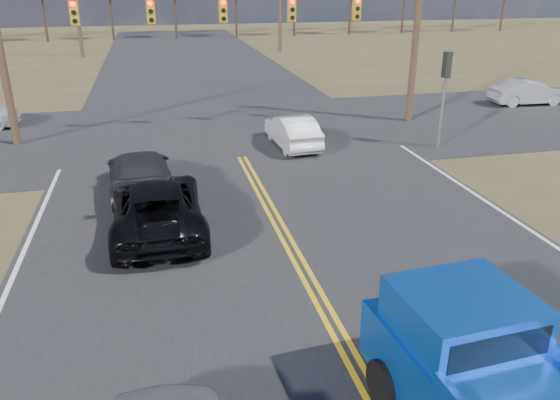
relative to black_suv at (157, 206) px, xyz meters
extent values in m
cube|color=#28282B|center=(3.34, 2.05, -0.73)|extent=(14.00, 120.00, 0.02)
cube|color=#28282B|center=(3.34, 10.05, -0.73)|extent=(120.00, 12.00, 0.02)
cylinder|color=#473323|center=(12.34, 10.05, 4.27)|extent=(0.32, 0.32, 10.00)
cube|color=#B28C14|center=(-2.66, 10.05, 4.57)|extent=(0.34, 0.24, 1.00)
cylinder|color=#FF0C05|center=(-2.66, 9.91, 4.90)|extent=(0.20, 0.06, 0.20)
cylinder|color=black|center=(-2.66, 9.91, 4.57)|extent=(0.20, 0.06, 0.20)
cylinder|color=black|center=(-2.66, 9.91, 4.24)|extent=(0.20, 0.06, 0.20)
cube|color=black|center=(-2.66, 9.88, 5.01)|extent=(0.24, 0.14, 0.03)
cube|color=#B28C14|center=(0.34, 10.05, 4.57)|extent=(0.34, 0.24, 1.00)
cylinder|color=#FF0C05|center=(0.34, 9.91, 4.90)|extent=(0.20, 0.06, 0.20)
cylinder|color=black|center=(0.34, 9.91, 4.57)|extent=(0.20, 0.06, 0.20)
cylinder|color=black|center=(0.34, 9.91, 4.24)|extent=(0.20, 0.06, 0.20)
cube|color=black|center=(0.34, 9.88, 5.01)|extent=(0.24, 0.14, 0.03)
cube|color=#B28C14|center=(3.34, 10.05, 4.57)|extent=(0.34, 0.24, 1.00)
cylinder|color=#FF0C05|center=(3.34, 9.91, 4.90)|extent=(0.20, 0.06, 0.20)
cylinder|color=black|center=(3.34, 9.91, 4.57)|extent=(0.20, 0.06, 0.20)
cylinder|color=black|center=(3.34, 9.91, 4.24)|extent=(0.20, 0.06, 0.20)
cube|color=#B28C14|center=(6.34, 10.05, 4.57)|extent=(0.34, 0.24, 1.00)
cylinder|color=#FF0C05|center=(6.34, 9.91, 4.90)|extent=(0.20, 0.06, 0.20)
cylinder|color=black|center=(6.34, 9.91, 4.57)|extent=(0.20, 0.06, 0.20)
cylinder|color=black|center=(6.34, 9.91, 4.24)|extent=(0.20, 0.06, 0.20)
cube|color=#B28C14|center=(9.34, 10.05, 4.57)|extent=(0.34, 0.24, 1.00)
cylinder|color=#FF0C05|center=(9.34, 9.91, 4.90)|extent=(0.20, 0.06, 0.20)
cylinder|color=black|center=(9.34, 9.91, 4.57)|extent=(0.20, 0.06, 0.20)
cylinder|color=black|center=(9.34, 9.91, 4.24)|extent=(0.20, 0.06, 0.20)
cylinder|color=slate|center=(11.54, 5.55, 0.87)|extent=(0.12, 0.12, 3.20)
cube|color=black|center=(11.54, 5.55, 2.67)|extent=(0.24, 0.34, 1.00)
cylinder|color=#33261C|center=(-10.66, 52.05, 2.02)|extent=(0.28, 0.28, 5.50)
cylinder|color=#33261C|center=(-3.66, 52.05, 2.02)|extent=(0.28, 0.28, 5.50)
cylinder|color=#33261C|center=(3.34, 52.05, 2.02)|extent=(0.28, 0.28, 5.50)
cylinder|color=#33261C|center=(10.34, 52.05, 2.02)|extent=(0.28, 0.28, 5.50)
cylinder|color=#33261C|center=(17.34, 52.05, 2.02)|extent=(0.28, 0.28, 5.50)
cylinder|color=#33261C|center=(24.34, 52.05, 2.02)|extent=(0.28, 0.28, 5.50)
cylinder|color=#33261C|center=(31.34, 52.05, 2.02)|extent=(0.28, 0.28, 5.50)
cylinder|color=#33261C|center=(38.34, 52.05, 2.02)|extent=(0.28, 0.28, 5.50)
cylinder|color=#33261C|center=(45.34, 52.05, 2.02)|extent=(0.28, 0.28, 5.50)
cylinder|color=black|center=(3.48, -7.74, -0.31)|extent=(0.40, 0.86, 0.84)
cylinder|color=black|center=(5.47, -7.60, -0.31)|extent=(0.40, 0.86, 0.84)
cube|color=blue|center=(4.50, -8.04, 1.08)|extent=(2.07, 1.92, 0.76)
cube|color=black|center=(4.56, -8.90, 1.08)|extent=(1.68, 0.19, 0.47)
imported|color=black|center=(0.00, 0.00, 0.00)|extent=(2.46, 5.28, 1.46)
imported|color=white|center=(5.68, 7.16, -0.06)|extent=(1.60, 4.12, 1.34)
imported|color=#2E2D32|center=(-0.48, 2.99, -0.02)|extent=(2.30, 5.00, 1.42)
imported|color=#A9ABB2|center=(20.41, 12.02, -0.04)|extent=(1.68, 4.28, 1.39)
camera|label=1|loc=(0.16, -14.29, 5.88)|focal=35.00mm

